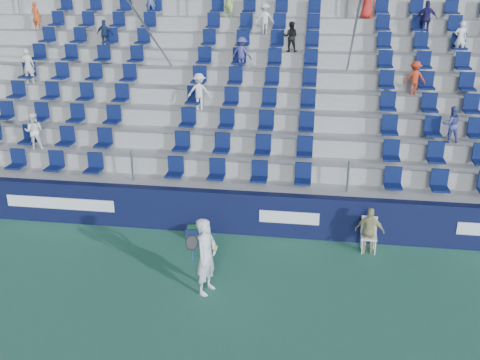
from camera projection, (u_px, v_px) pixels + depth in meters
name	position (u px, v px, depth m)	size (l,w,h in m)	color
ground	(213.00, 295.00, 11.94)	(70.00, 70.00, 0.00)	#2F6F51
sponsor_wall	(235.00, 212.00, 14.63)	(24.00, 0.32, 1.20)	#0E1235
grandstand	(257.00, 113.00, 18.78)	(24.00, 8.17, 6.63)	#A8A8A3
tennis_player	(206.00, 256.00, 11.77)	(0.70, 0.75, 1.80)	silver
line_judge_chair	(369.00, 232.00, 13.71)	(0.42, 0.43, 0.92)	white
line_judge	(370.00, 231.00, 13.54)	(0.73, 0.30, 1.25)	tan
ball_bin	(195.00, 231.00, 14.56)	(0.57, 0.43, 0.29)	#0F1938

